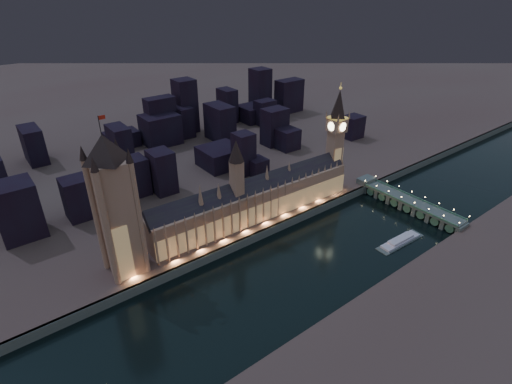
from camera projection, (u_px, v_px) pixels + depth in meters
ground_plane at (293, 262)px, 315.48m from camera, size 2000.00×2000.00×0.00m
north_bank at (87, 107)px, 676.56m from camera, size 2000.00×960.00×8.00m
embankment_wall at (261, 235)px, 342.20m from camera, size 2000.00×2.50×8.00m
palace_of_westminster at (255, 199)px, 351.14m from camera, size 202.00×26.61×78.00m
victoria_tower at (114, 201)px, 268.39m from camera, size 31.68×31.68×117.20m
elizabeth_tower at (336, 132)px, 384.56m from camera, size 18.00×18.00×106.33m
westminster_bridge at (406, 202)px, 386.95m from camera, size 18.02×113.00×15.90m
river_boat at (400, 241)px, 338.40m from camera, size 50.28×13.78×4.50m
city_backdrop at (183, 131)px, 493.06m from camera, size 466.24×215.63×72.02m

